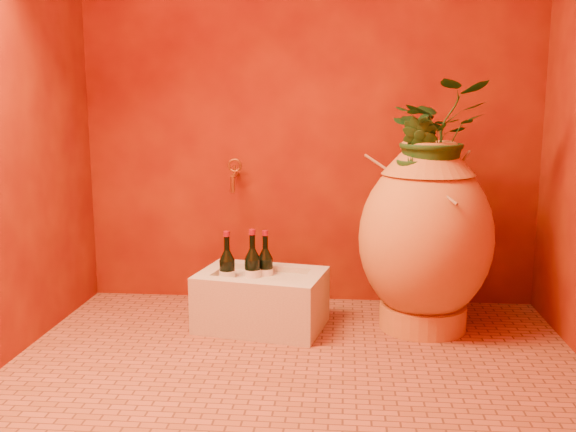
# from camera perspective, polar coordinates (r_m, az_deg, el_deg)

# --- Properties ---
(floor) EXTENTS (2.50, 2.50, 0.00)m
(floor) POSITION_cam_1_polar(r_m,az_deg,el_deg) (2.79, 0.59, -13.54)
(floor) COLOR brown
(floor) RESTS_ON ground
(wall_back) EXTENTS (2.50, 0.02, 2.50)m
(wall_back) POSITION_cam_1_polar(r_m,az_deg,el_deg) (3.55, 1.90, 12.25)
(wall_back) COLOR #600C05
(wall_back) RESTS_ON ground
(amphora) EXTENTS (0.85, 0.85, 0.93)m
(amphora) POSITION_cam_1_polar(r_m,az_deg,el_deg) (3.22, 12.12, -1.85)
(amphora) COLOR #B57433
(amphora) RESTS_ON floor
(stone_basin) EXTENTS (0.67, 0.53, 0.28)m
(stone_basin) POSITION_cam_1_polar(r_m,az_deg,el_deg) (3.24, -2.36, -7.55)
(stone_basin) COLOR beige
(stone_basin) RESTS_ON floor
(wine_bottle_a) EXTENTS (0.08, 0.08, 0.33)m
(wine_bottle_a) POSITION_cam_1_polar(r_m,az_deg,el_deg) (3.23, -5.42, -5.09)
(wine_bottle_a) COLOR black
(wine_bottle_a) RESTS_ON stone_basin
(wine_bottle_b) EXTENTS (0.08, 0.08, 0.33)m
(wine_bottle_b) POSITION_cam_1_polar(r_m,az_deg,el_deg) (3.26, -2.02, -4.93)
(wine_bottle_b) COLOR black
(wine_bottle_b) RESTS_ON stone_basin
(wine_bottle_c) EXTENTS (0.08, 0.08, 0.34)m
(wine_bottle_c) POSITION_cam_1_polar(r_m,az_deg,el_deg) (3.22, -3.17, -5.03)
(wine_bottle_c) COLOR black
(wine_bottle_c) RESTS_ON stone_basin
(wall_tap) EXTENTS (0.08, 0.16, 0.18)m
(wall_tap) POSITION_cam_1_polar(r_m,az_deg,el_deg) (3.53, -4.80, 3.78)
(wall_tap) COLOR #A16925
(wall_tap) RESTS_ON wall_back
(plant_main) EXTENTS (0.53, 0.49, 0.51)m
(plant_main) POSITION_cam_1_polar(r_m,az_deg,el_deg) (3.15, 12.96, 7.06)
(plant_main) COLOR #184419
(plant_main) RESTS_ON amphora
(plant_side) EXTENTS (0.25, 0.25, 0.36)m
(plant_side) POSITION_cam_1_polar(r_m,az_deg,el_deg) (3.07, 11.39, 5.31)
(plant_side) COLOR #184419
(plant_side) RESTS_ON amphora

